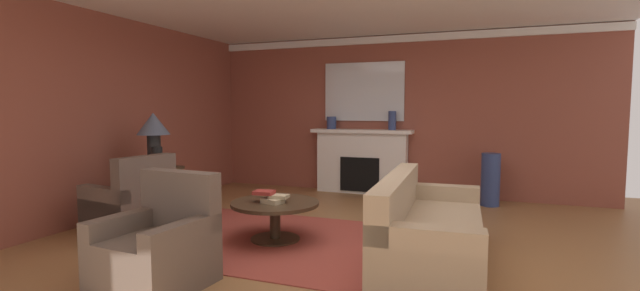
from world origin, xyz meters
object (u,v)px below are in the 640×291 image
Objects in this scene: mantel_mirror at (364,92)px; armchair_near_window at (131,207)px; fireplace at (362,163)px; coffee_table at (275,212)px; armchair_facing_fireplace at (158,250)px; side_table at (155,189)px; vase_tall_corner at (490,180)px; table_lamp at (153,129)px; vase_mantel_left at (331,123)px; vase_mantel_right at (392,121)px; vase_on_side_table at (157,158)px; sofa at (427,234)px.

mantel_mirror is 1.52× the size of armchair_near_window.
coffee_table is (-0.16, -3.10, -0.20)m from fireplace.
coffee_table is at bearing 76.87° from armchair_facing_fireplace.
vase_tall_corner is (4.32, 2.44, 0.01)m from side_table.
table_lamp is (-2.18, -2.74, 0.69)m from fireplace.
vase_mantel_left reaches higher than fireplace.
armchair_facing_fireplace is 4.79m from vase_mantel_right.
vase_tall_corner is at bearing -7.95° from fireplace.
side_table is (-1.66, 1.88, 0.09)m from armchair_facing_fireplace.
coffee_table is 3.06× the size of vase_mantel_right.
armchair_near_window is 1.83m from coffee_table.
armchair_facing_fireplace is 2.67m from table_lamp.
vase_mantel_right is (0.55, -0.17, -0.50)m from mantel_mirror.
vase_on_side_table is (0.15, -0.12, 0.45)m from side_table.
coffee_table is at bearing -82.80° from vase_mantel_left.
armchair_near_window is 1.15m from table_lamp.
vase_on_side_table reaches higher than armchair_facing_fireplace.
armchair_near_window is at bearing -119.23° from mantel_mirror.
vase_on_side_table reaches higher than coffee_table.
mantel_mirror reaches higher than fireplace.
fireplace is at bearing 51.44° from table_lamp.
armchair_facing_fireplace is 2.51m from side_table.
side_table reaches higher than coffee_table.
vase_tall_corner is (2.14, -0.30, -0.13)m from fireplace.
vase_mantel_right is at bearing 53.06° from armchair_near_window.
vase_mantel_left is (1.63, 2.69, 0.02)m from table_lamp.
coffee_table is at bearing -7.59° from vase_on_side_table.
side_table is at bearing 107.43° from armchair_near_window.
mantel_mirror is 3.86m from side_table.
side_table is 3.13× the size of vase_mantel_left.
armchair_near_window is at bearing -142.98° from vase_tall_corner.
mantel_mirror is 6.45× the size of vase_mantel_left.
armchair_near_window is 1.00× the size of armchair_facing_fireplace.
vase_tall_corner is at bearing 58.35° from armchair_facing_fireplace.
vase_on_side_table is 1.32× the size of vase_mantel_left.
side_table is (-3.74, 0.53, 0.10)m from sofa.
side_table is 0.93× the size of table_lamp.
vase_mantel_left reaches higher than armchair_near_window.
sofa is (1.55, -3.26, -0.24)m from fireplace.
sofa is 1.73m from coffee_table.
armchair_near_window is 1.16× the size of vase_tall_corner.
vase_mantel_right reaches higher than vase_mantel_left.
sofa is 2.25× the size of armchair_near_window.
mantel_mirror reaches higher than vase_on_side_table.
table_lamp reaches higher than coffee_table.
side_table is at bearing -150.60° from vase_tall_corner.
side_table is (-2.18, -2.74, -0.14)m from fireplace.
vase_mantel_left is at bearing -174.88° from fireplace.
mantel_mirror is 4.42× the size of vase_mantel_right.
table_lamp reaches higher than vase_on_side_table.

